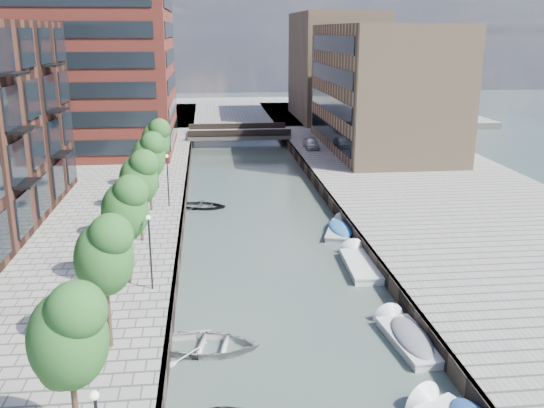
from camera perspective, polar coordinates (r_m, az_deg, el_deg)
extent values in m
plane|color=#38473F|center=(48.76, -1.13, -1.06)|extent=(300.00, 300.00, 0.00)
cube|color=gray|center=(52.42, 16.57, 0.06)|extent=(20.00, 140.00, 1.00)
cube|color=#332823|center=(48.49, -8.33, -0.71)|extent=(0.25, 140.00, 1.00)
cube|color=#332823|center=(49.49, 5.92, -0.28)|extent=(0.25, 140.00, 1.00)
cube|color=gray|center=(107.40, -3.97, 8.59)|extent=(80.00, 40.00, 1.00)
cube|color=#95372B|center=(72.63, -17.16, 16.67)|extent=(18.00, 18.00, 30.00)
cube|color=#94785A|center=(71.58, 10.32, 10.70)|extent=(12.00, 25.00, 14.00)
cube|color=#94785A|center=(96.68, 5.98, 12.78)|extent=(12.00, 20.00, 16.00)
cube|color=gray|center=(79.61, -3.17, 6.58)|extent=(13.00, 6.00, 0.60)
cube|color=#332823|center=(76.75, -3.06, 6.68)|extent=(13.00, 0.40, 0.80)
cube|color=#332823|center=(82.28, -3.28, 7.31)|extent=(13.00, 0.40, 0.80)
ellipsoid|color=#215821|center=(20.12, -18.68, -11.42)|extent=(2.50, 2.50, 3.25)
cylinder|color=#382619|center=(27.46, -15.13, -9.82)|extent=(0.20, 0.20, 3.20)
ellipsoid|color=#215821|center=(26.42, -15.56, -4.48)|extent=(2.50, 2.50, 3.25)
cylinder|color=#382619|center=(33.84, -13.39, -4.68)|extent=(0.20, 0.20, 3.20)
ellipsoid|color=#215821|center=(33.00, -13.69, -0.25)|extent=(2.50, 2.50, 3.25)
cylinder|color=#382619|center=(40.43, -12.22, -1.20)|extent=(0.20, 0.20, 3.20)
ellipsoid|color=#215821|center=(39.73, -12.45, 2.56)|extent=(2.50, 2.50, 3.25)
cylinder|color=#382619|center=(47.13, -11.39, 1.31)|extent=(0.20, 0.20, 3.20)
ellipsoid|color=#215821|center=(46.53, -11.57, 4.55)|extent=(2.50, 2.50, 3.25)
cylinder|color=#382619|center=(53.91, -10.76, 3.18)|extent=(0.20, 0.20, 3.20)
ellipsoid|color=#215821|center=(53.39, -10.91, 6.04)|extent=(2.50, 2.50, 3.25)
sphere|color=#FFF2CC|center=(17.47, -16.35, -16.91)|extent=(0.24, 0.24, 0.24)
cylinder|color=black|center=(32.62, -11.37, -4.60)|extent=(0.10, 0.10, 4.00)
sphere|color=#FFF2CC|center=(31.99, -11.56, -1.24)|extent=(0.24, 0.24, 0.24)
cylinder|color=black|center=(47.90, -9.76, 2.12)|extent=(0.10, 0.10, 4.00)
sphere|color=#FFF2CC|center=(47.47, -9.88, 4.46)|extent=(0.24, 0.24, 0.24)
imported|color=#B7B7B5|center=(29.11, -6.07, -13.52)|extent=(5.40, 4.25, 1.01)
imported|color=black|center=(51.09, -6.55, -0.36)|extent=(4.57, 3.74, 0.83)
cone|color=white|center=(25.71, 14.76, -18.11)|extent=(2.07, 1.65, 1.83)
cube|color=silver|center=(38.21, 8.47, -6.08)|extent=(2.06, 5.09, 0.71)
cube|color=silver|center=(38.07, 8.49, -5.55)|extent=(2.15, 5.20, 0.11)
cone|color=silver|center=(40.47, 7.74, -4.68)|extent=(1.89, 1.06, 1.85)
cube|color=#AFAFAD|center=(44.55, 6.42, -2.76)|extent=(2.96, 4.76, 0.63)
cube|color=#AFAFAD|center=(44.44, 6.43, -2.35)|extent=(3.07, 4.88, 0.10)
cone|color=#AFAFAD|center=(46.65, 6.70, -1.84)|extent=(1.84, 1.35, 1.65)
ellipsoid|color=#22609D|center=(44.43, 6.43, -2.29)|extent=(2.75, 4.36, 0.54)
cube|color=silver|center=(30.03, 12.95, -12.79)|extent=(2.17, 4.73, 0.65)
cube|color=silver|center=(29.86, 12.99, -12.20)|extent=(2.26, 4.83, 0.10)
cone|color=silver|center=(31.83, 11.21, -10.83)|extent=(1.78, 1.07, 1.69)
ellipsoid|color=slate|center=(29.84, 13.00, -12.12)|extent=(2.02, 4.32, 0.56)
imported|color=silver|center=(71.54, 3.70, 5.79)|extent=(1.55, 3.85, 1.31)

